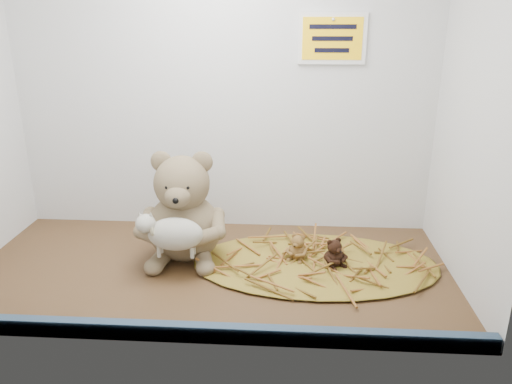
# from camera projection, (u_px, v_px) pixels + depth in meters

# --- Properties ---
(alcove_shell) EXTENTS (1.20, 0.60, 0.90)m
(alcove_shell) POSITION_uv_depth(u_px,v_px,m) (211.00, 85.00, 1.20)
(alcove_shell) COLOR #452817
(alcove_shell) RESTS_ON ground
(front_rail) EXTENTS (1.19, 0.02, 0.04)m
(front_rail) POSITION_uv_depth(u_px,v_px,m) (189.00, 332.00, 0.98)
(front_rail) COLOR #32465F
(front_rail) RESTS_ON shelf_floor
(straw_bed) EXTENTS (0.63, 0.37, 0.01)m
(straw_bed) POSITION_uv_depth(u_px,v_px,m) (315.00, 263.00, 1.28)
(straw_bed) COLOR brown
(straw_bed) RESTS_ON shelf_floor
(main_teddy) EXTENTS (0.24, 0.25, 0.29)m
(main_teddy) POSITION_uv_depth(u_px,v_px,m) (183.00, 206.00, 1.29)
(main_teddy) COLOR #827050
(main_teddy) RESTS_ON shelf_floor
(toy_lamb) EXTENTS (0.18, 0.11, 0.11)m
(toy_lamb) POSITION_uv_depth(u_px,v_px,m) (176.00, 234.00, 1.20)
(toy_lamb) COLOR #BCB9A9
(toy_lamb) RESTS_ON main_teddy
(mini_teddy_tan) EXTENTS (0.07, 0.08, 0.07)m
(mini_teddy_tan) POSITION_uv_depth(u_px,v_px,m) (298.00, 246.00, 1.29)
(mini_teddy_tan) COLOR brown
(mini_teddy_tan) RESTS_ON straw_bed
(mini_teddy_brown) EXTENTS (0.09, 0.09, 0.07)m
(mini_teddy_brown) POSITION_uv_depth(u_px,v_px,m) (334.00, 251.00, 1.25)
(mini_teddy_brown) COLOR black
(mini_teddy_brown) RESTS_ON straw_bed
(wall_sign) EXTENTS (0.16, 0.01, 0.11)m
(wall_sign) POSITION_uv_depth(u_px,v_px,m) (332.00, 38.00, 1.34)
(wall_sign) COLOR yellow
(wall_sign) RESTS_ON back_wall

